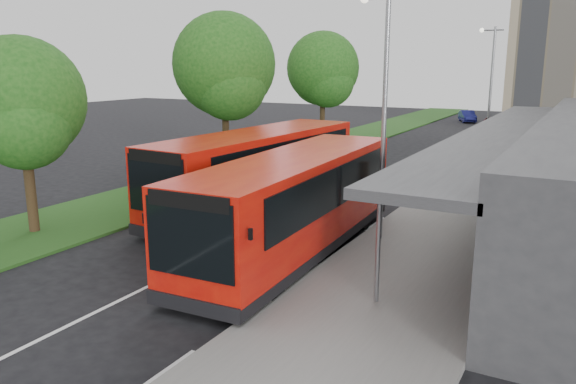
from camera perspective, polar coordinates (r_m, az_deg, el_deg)
name	(u,v)px	position (r m, az deg, el deg)	size (l,w,h in m)	color
ground	(244,239)	(19.55, -4.47, -4.83)	(120.00, 120.00, 0.00)	black
pavement	(510,164)	(36.27, 21.66, 2.71)	(5.00, 80.00, 0.15)	slate
grass_verge	(316,148)	(39.95, 2.85, 4.44)	(5.00, 80.00, 0.10)	#214D18
lane_centre_line	(387,169)	(32.76, 10.04, 2.29)	(0.12, 70.00, 0.01)	silver
kerb_dashes	(461,163)	(35.73, 17.15, 2.79)	(0.12, 56.00, 0.01)	silver
tree_near	(23,108)	(21.43, -25.32, 7.71)	(4.34, 4.34, 6.91)	#322114
tree_mid	(225,71)	(30.05, -6.46, 12.09)	(5.34, 5.34, 8.58)	#322114
tree_far	(323,73)	(40.47, 3.58, 11.98)	(5.09, 5.09, 8.18)	#322114
lamp_post_near	(382,102)	(18.62, 9.55, 8.96)	(1.44, 0.28, 8.00)	gray
lamp_post_far	(490,83)	(38.05, 19.80, 10.34)	(1.44, 0.28, 8.00)	gray
bus_main	(294,204)	(17.68, 0.66, -1.25)	(3.34, 11.26, 3.16)	red
bus_second	(258,171)	(22.96, -3.10, 2.17)	(3.57, 11.62, 3.25)	red
litter_bin	(483,181)	(27.56, 19.19, 1.05)	(0.51, 0.51, 0.92)	#3A2518
bollard	(496,159)	(34.26, 20.42, 3.12)	(0.14, 0.14, 0.88)	yellow
car_near	(493,124)	(54.02, 20.11, 6.53)	(1.50, 3.74, 1.27)	#600D11
car_far	(467,116)	(61.48, 17.76, 7.35)	(1.26, 3.62, 1.19)	navy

